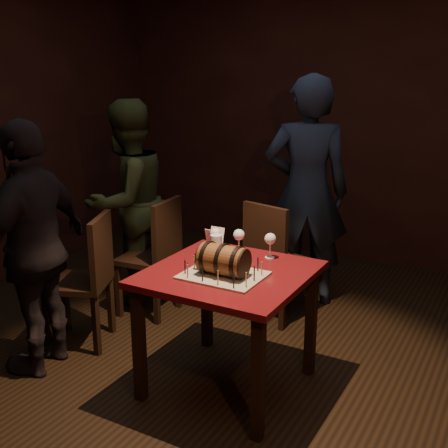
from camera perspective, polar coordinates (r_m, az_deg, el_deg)
The scene contains 16 objects.
room_shell at distance 3.34m, azimuth -0.04°, elevation 7.18°, with size 5.04×5.04×2.80m.
pub_table at distance 3.31m, azimuth 0.48°, elevation -6.58°, with size 0.90×0.90×0.75m.
cake_board at distance 3.19m, azimuth -0.07°, elevation -5.23°, with size 0.45×0.35×0.01m, color #A09781.
barrel_cake at distance 3.16m, azimuth -0.08°, elevation -3.67°, with size 0.33×0.19×0.19m.
birthday_candles at distance 3.18m, azimuth -0.07°, elevation -4.45°, with size 0.40×0.30×0.09m.
wine_glass_left at distance 3.56m, azimuth -0.88°, elevation -1.09°, with size 0.07×0.07×0.16m.
wine_glass_mid at distance 3.53m, azimuth 1.53°, elevation -1.22°, with size 0.07×0.07×0.16m.
wine_glass_right at distance 3.46m, azimuth 4.72°, elevation -1.63°, with size 0.07×0.07×0.16m.
pint_of_ale at distance 3.46m, azimuth -0.78°, elevation -2.36°, with size 0.07×0.07×0.15m.
menu_card at distance 3.66m, azimuth -0.94°, elevation -1.48°, with size 0.10×0.05×0.13m, color white, non-canonical shape.
chair_back at distance 4.24m, azimuth 4.99°, elevation -3.21°, with size 0.49×0.49×0.93m.
chair_left_rear at distance 4.36m, azimuth -6.87°, elevation -2.73°, with size 0.44×0.44×0.93m.
chair_left_front at distance 3.98m, azimuth -13.60°, elevation -4.91°, with size 0.53×0.53×0.93m.
person_back at distance 4.53m, azimuth 8.37°, elevation 3.21°, with size 0.67×0.44×1.85m, color #1B2436.
person_left_rear at distance 4.63m, azimuth -9.78°, elevation 2.16°, with size 0.80×0.63×1.65m, color #343E1F.
person_left_front at distance 3.69m, azimuth -18.63°, elevation -2.37°, with size 0.94×0.39×1.61m, color black.
Camera 1 is at (1.62, -2.88, 1.91)m, focal length 45.00 mm.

